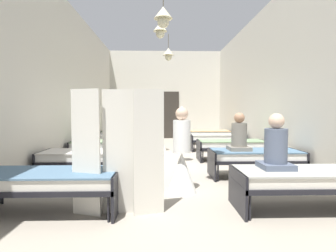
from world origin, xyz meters
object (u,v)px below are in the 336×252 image
object	(u,v)px
bed_right_row_4	(208,134)
nurse_far_aisle	(148,142)
patient_seated_primary	(276,148)
bed_right_row_1	(255,156)
bed_left_row_2	(106,145)
bed_right_row_2	(231,145)
bed_left_row_4	(124,134)
bed_left_row_3	(117,138)
patient_seated_secondary	(239,136)
nurse_near_aisle	(159,136)
bed_left_row_0	(50,181)
bed_right_row_3	(217,138)
privacy_screen	(118,152)
bed_right_row_0	(302,179)
bed_left_row_1	(88,157)
nurse_mid_aisle	(182,162)

from	to	relation	value
bed_right_row_4	nurse_far_aisle	bearing A→B (deg)	-122.60
patient_seated_primary	bed_right_row_1	bearing A→B (deg)	79.01
bed_left_row_2	nurse_far_aisle	xyz separation A→B (m)	(1.17, 0.08, 0.09)
bed_right_row_2	bed_left_row_4	xyz separation A→B (m)	(-3.54, 3.80, 0.00)
bed_left_row_3	patient_seated_secondary	size ratio (longest dim) A/B	2.37
bed_right_row_1	patient_seated_primary	size ratio (longest dim) A/B	2.37
bed_right_row_4	nurse_near_aisle	xyz separation A→B (m)	(-2.06, -2.03, 0.09)
bed_left_row_0	bed_left_row_3	size ratio (longest dim) A/B	1.00
bed_right_row_3	privacy_screen	size ratio (longest dim) A/B	1.12
bed_right_row_4	patient_seated_secondary	distance (m)	5.73
bed_left_row_4	bed_right_row_4	world-z (taller)	same
patient_seated_secondary	privacy_screen	world-z (taller)	privacy_screen
bed_right_row_0	nurse_near_aisle	distance (m)	5.94
nurse_near_aisle	patient_seated_primary	xyz separation A→B (m)	(1.71, -5.48, 0.34)
bed_right_row_1	patient_seated_secondary	world-z (taller)	patient_seated_secondary
bed_left_row_4	privacy_screen	world-z (taller)	privacy_screen
patient_seated_primary	bed_left_row_4	bearing A→B (deg)	113.06
nurse_far_aisle	privacy_screen	bearing A→B (deg)	-46.81
bed_left_row_4	patient_seated_primary	xyz separation A→B (m)	(3.19, -7.50, 0.43)
bed_left_row_3	bed_left_row_1	bearing A→B (deg)	-90.00
bed_right_row_3	privacy_screen	distance (m)	6.35
bed_left_row_0	patient_seated_secondary	world-z (taller)	patient_seated_secondary
bed_left_row_3	nurse_near_aisle	world-z (taller)	nurse_near_aisle
bed_left_row_3	privacy_screen	size ratio (longest dim) A/B	1.12
bed_right_row_3	nurse_mid_aisle	size ratio (longest dim) A/B	1.28
patient_seated_secondary	bed_left_row_0	bearing A→B (deg)	-149.30
bed_right_row_0	bed_left_row_4	world-z (taller)	same
bed_left_row_1	bed_left_row_4	size ratio (longest dim) A/B	1.00
bed_right_row_3	patient_seated_primary	bearing A→B (deg)	-93.57
patient_seated_primary	patient_seated_secondary	size ratio (longest dim) A/B	1.00
bed_left_row_4	nurse_near_aisle	size ratio (longest dim) A/B	1.28
bed_right_row_0	bed_right_row_1	distance (m)	1.90
bed_right_row_1	bed_right_row_3	xyz separation A→B (m)	(0.00, 3.80, 0.00)
bed_right_row_2	bed_left_row_4	size ratio (longest dim) A/B	1.00
bed_left_row_1	bed_right_row_3	xyz separation A→B (m)	(3.54, 3.80, 0.00)
bed_left_row_4	bed_left_row_1	bearing A→B (deg)	-90.00
bed_left_row_0	bed_right_row_1	size ratio (longest dim) A/B	1.00
nurse_near_aisle	privacy_screen	xyz separation A→B (m)	(-0.53, -5.66, 0.32)
bed_left_row_2	nurse_far_aisle	distance (m)	1.17
bed_right_row_2	bed_left_row_4	world-z (taller)	same
bed_right_row_1	bed_right_row_3	size ratio (longest dim) A/B	1.00
bed_right_row_4	nurse_near_aisle	size ratio (longest dim) A/B	1.28
bed_right_row_1	bed_left_row_0	bearing A→B (deg)	-151.80
bed_left_row_2	nurse_mid_aisle	xyz separation A→B (m)	(1.89, -2.95, 0.09)
bed_left_row_1	nurse_near_aisle	bearing A→B (deg)	68.03
bed_left_row_0	privacy_screen	size ratio (longest dim) A/B	1.12
bed_left_row_4	nurse_far_aisle	bearing A→B (deg)	-72.56
nurse_near_aisle	nurse_mid_aisle	xyz separation A→B (m)	(0.41, -4.72, 0.00)
patient_seated_secondary	bed_right_row_1	bearing A→B (deg)	0.60
bed_left_row_2	bed_left_row_3	distance (m)	1.90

